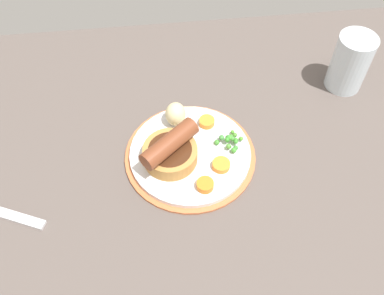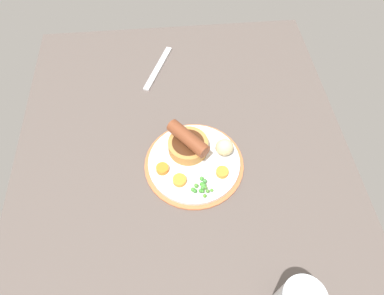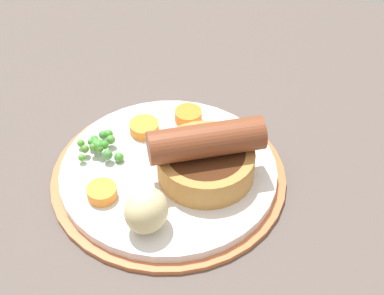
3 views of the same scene
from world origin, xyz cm
name	(u,v)px [view 3 (image 3 of 3)]	position (x,y,z in cm)	size (l,w,h in cm)	color
dining_table	(148,163)	(0.00, 0.00, 1.50)	(110.00, 80.00, 3.00)	#564C47
dinner_plate	(169,175)	(3.73, -2.28, 3.57)	(23.10, 23.10, 1.40)	#CC6B3D
sausage_pudding	(206,156)	(7.26, -1.21, 6.77)	(10.37, 9.37, 6.03)	#BC8442
pea_pile	(101,145)	(-3.41, -3.23, 5.38)	(5.23, 4.90, 1.81)	#419131
potato_chunk_0	(146,211)	(5.57, -9.47, 6.53)	(4.20, 3.71, 4.26)	beige
carrot_slice_0	(188,116)	(2.09, 5.06, 5.03)	(2.85, 2.85, 1.26)	orange
carrot_slice_2	(144,127)	(-1.15, 1.41, 4.95)	(3.05, 3.05, 1.10)	orange
carrot_slice_3	(101,192)	(-0.15, -8.27, 4.96)	(2.83, 2.83, 1.12)	orange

